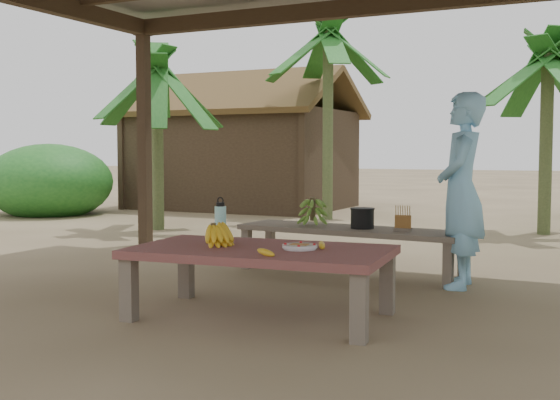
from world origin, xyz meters
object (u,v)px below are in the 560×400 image
at_px(plate, 300,247).
at_px(woman, 461,190).
at_px(work_table, 261,257).
at_px(ripe_banana_bunch, 213,233).
at_px(bench, 350,233).
at_px(cooking_pot, 362,219).
at_px(water_flask, 220,221).

height_order(plate, woman, woman).
distance_m(work_table, ripe_banana_bunch, 0.40).
bearing_deg(bench, work_table, -84.41).
height_order(bench, ripe_banana_bunch, ripe_banana_bunch).
height_order(ripe_banana_bunch, cooking_pot, ripe_banana_bunch).
xyz_separation_m(bench, ripe_banana_bunch, (-0.33, -1.97, 0.19)).
relative_size(work_table, bench, 0.84).
height_order(cooking_pot, woman, woman).
bearing_deg(work_table, ripe_banana_bunch, -179.01).
bearing_deg(ripe_banana_bunch, water_flask, 112.24).
height_order(ripe_banana_bunch, plate, ripe_banana_bunch).
bearing_deg(ripe_banana_bunch, plate, 7.54).
distance_m(bench, woman, 1.19).
bearing_deg(woman, cooking_pot, -108.24).
bearing_deg(bench, ripe_banana_bunch, -94.98).
bearing_deg(bench, plate, -75.91).
height_order(plate, cooking_pot, cooking_pot).
bearing_deg(cooking_pot, water_flask, -109.99).
xyz_separation_m(water_flask, woman, (1.55, 1.44, 0.20)).
bearing_deg(bench, woman, -6.23).
height_order(work_table, ripe_banana_bunch, ripe_banana_bunch).
bearing_deg(water_flask, woman, 42.87).
distance_m(bench, cooking_pot, 0.20).
height_order(plate, water_flask, water_flask).
bearing_deg(bench, water_flask, -101.26).
relative_size(water_flask, woman, 0.20).
distance_m(work_table, plate, 0.30).
bearing_deg(ripe_banana_bunch, woman, 51.32).
xyz_separation_m(ripe_banana_bunch, woman, (1.41, 1.77, 0.25)).
distance_m(work_table, cooking_pot, 1.92).
xyz_separation_m(work_table, cooking_pot, (0.09, 1.92, 0.11)).
bearing_deg(woman, water_flask, -54.13).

